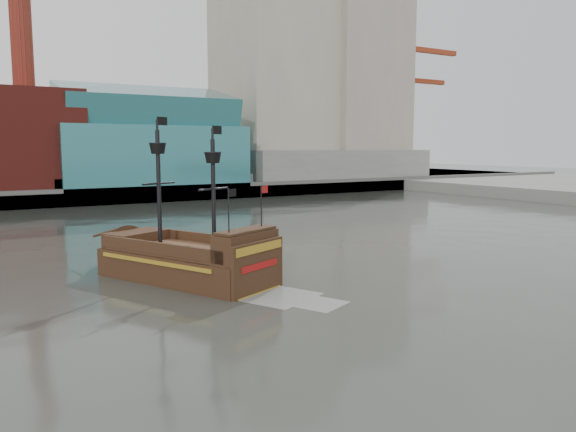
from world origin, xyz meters
TOP-DOWN VIEW (x-y plane):
  - ground at (0.00, 0.00)m, footprint 400.00×400.00m
  - promenade_far at (0.00, 92.00)m, footprint 220.00×60.00m
  - seawall at (0.00, 62.50)m, footprint 220.00×1.00m
  - skyline at (5.21, 84.56)m, footprint 149.00×45.00m
  - crane_a at (78.63, 82.00)m, footprint 22.50×4.00m
  - crane_b at (88.23, 92.00)m, footprint 19.10×4.00m
  - pirate_ship at (-6.00, 10.98)m, footprint 10.35×15.57m

SIDE VIEW (x-z plane):
  - ground at x=0.00m, z-range 0.00..0.00m
  - promenade_far at x=0.00m, z-range 0.00..2.00m
  - pirate_ship at x=-6.00m, z-range -4.62..6.67m
  - seawall at x=0.00m, z-range 0.00..2.60m
  - crane_b at x=88.23m, z-range 2.45..28.70m
  - crane_a at x=78.63m, z-range 2.99..35.24m
  - skyline at x=5.21m, z-range -6.45..55.55m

